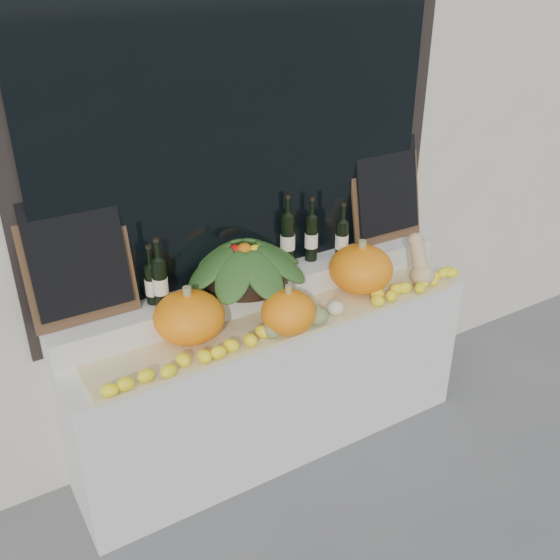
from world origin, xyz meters
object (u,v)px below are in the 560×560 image
at_px(butternut_squash, 420,264).
at_px(produce_bowl, 245,263).
at_px(pumpkin_left, 189,317).
at_px(pumpkin_right, 361,269).
at_px(wine_bottle_tall, 288,239).

height_order(butternut_squash, produce_bowl, produce_bowl).
bearing_deg(produce_bowl, pumpkin_left, -157.63).
distance_m(pumpkin_right, produce_bowl, 0.67).
bearing_deg(produce_bowl, wine_bottle_tall, 11.99).
distance_m(pumpkin_left, produce_bowl, 0.45).
relative_size(pumpkin_left, butternut_squash, 1.21).
relative_size(butternut_squash, wine_bottle_tall, 0.70).
bearing_deg(pumpkin_left, butternut_squash, -5.78).
height_order(pumpkin_left, wine_bottle_tall, wine_bottle_tall).
bearing_deg(pumpkin_right, butternut_squash, -17.48).
xyz_separation_m(butternut_squash, wine_bottle_tall, (-0.67, 0.37, 0.17)).
distance_m(pumpkin_left, pumpkin_right, 1.03).
bearing_deg(butternut_squash, wine_bottle_tall, 150.94).
relative_size(pumpkin_right, wine_bottle_tall, 0.88).
bearing_deg(pumpkin_right, pumpkin_left, 178.30).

